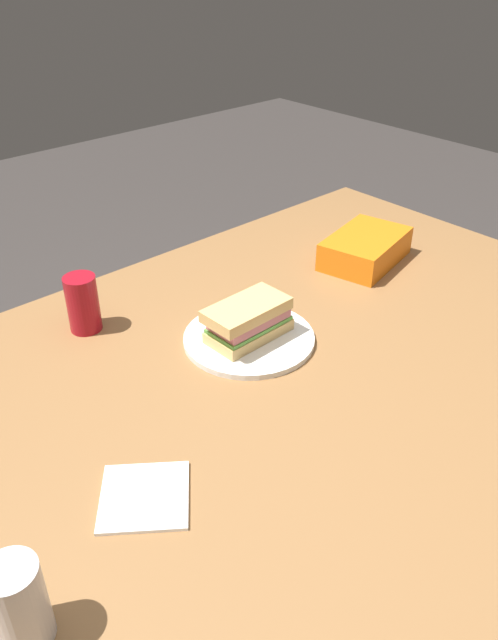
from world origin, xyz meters
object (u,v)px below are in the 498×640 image
Objects in this scene: dining_table at (256,432)px; sandwich at (248,320)px; paper_plate at (249,338)px; chip_bag at (365,249)px; soda_can_red at (83,304)px; soda_can_silver at (19,604)px.

sandwich is (-0.11, -0.15, 0.13)m from dining_table.
dining_table is 7.02× the size of paper_plate.
dining_table is 8.13× the size of chip_bag.
soda_can_red is 0.70m from chip_bag.
paper_plate reaches higher than dining_table.
paper_plate is 0.05m from sandwich.
dining_table is 0.45m from soda_can_red.
chip_bag reaches higher than paper_plate.
sandwich is 0.46m from chip_bag.
soda_can_silver reaches higher than chip_bag.
soda_can_red is 0.68m from soda_can_silver.
soda_can_red is at bearing -49.67° from paper_plate.
soda_can_red is at bearing -125.55° from soda_can_silver.
paper_plate is at bearing -127.95° from dining_table.
dining_table is 0.53m from soda_can_silver.
paper_plate is (-0.12, -0.15, 0.08)m from dining_table.
soda_can_red is at bearing 151.01° from chip_bag.
soda_can_silver reaches higher than sandwich.
soda_can_silver is (1.07, 0.36, 0.03)m from chip_bag.
soda_can_silver is (0.50, 0.14, 0.14)m from dining_table.
paper_plate is at bearing 130.33° from soda_can_red.
sandwich reaches higher than paper_plate.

